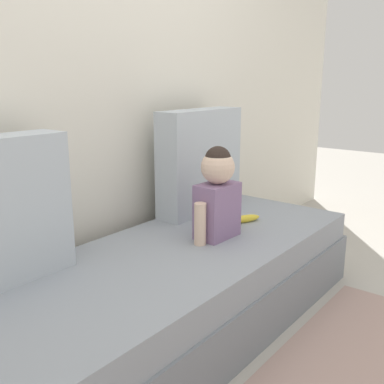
{
  "coord_description": "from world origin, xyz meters",
  "views": [
    {
      "loc": [
        -1.4,
        -1.23,
        1.16
      ],
      "look_at": [
        0.15,
        0.0,
        0.65
      ],
      "focal_mm": 41.79,
      "sensor_mm": 36.0,
      "label": 1
    }
  ],
  "objects_px": {
    "throw_pillow_left": "(1,211)",
    "toddler": "(217,193)",
    "throw_pillow_right": "(200,161)",
    "banana": "(246,219)",
    "couch": "(172,294)"
  },
  "relations": [
    {
      "from": "toddler",
      "to": "couch",
      "type": "bearing_deg",
      "value": 172.62
    },
    {
      "from": "throw_pillow_left",
      "to": "toddler",
      "type": "bearing_deg",
      "value": -20.84
    },
    {
      "from": "throw_pillow_right",
      "to": "couch",
      "type": "bearing_deg",
      "value": -153.29
    },
    {
      "from": "throw_pillow_left",
      "to": "toddler",
      "type": "xyz_separation_m",
      "value": [
        0.9,
        -0.34,
        -0.05
      ]
    },
    {
      "from": "throw_pillow_left",
      "to": "banana",
      "type": "bearing_deg",
      "value": -15.67
    },
    {
      "from": "throw_pillow_left",
      "to": "toddler",
      "type": "relative_size",
      "value": 1.24
    },
    {
      "from": "throw_pillow_right",
      "to": "toddler",
      "type": "relative_size",
      "value": 1.33
    },
    {
      "from": "couch",
      "to": "throw_pillow_left",
      "type": "xyz_separation_m",
      "value": [
        -0.61,
        0.3,
        0.48
      ]
    },
    {
      "from": "couch",
      "to": "throw_pillow_right",
      "type": "relative_size",
      "value": 3.7
    },
    {
      "from": "couch",
      "to": "toddler",
      "type": "distance_m",
      "value": 0.52
    },
    {
      "from": "throw_pillow_left",
      "to": "banana",
      "type": "xyz_separation_m",
      "value": [
        1.19,
        -0.33,
        -0.26
      ]
    },
    {
      "from": "throw_pillow_right",
      "to": "toddler",
      "type": "height_order",
      "value": "throw_pillow_right"
    },
    {
      "from": "couch",
      "to": "banana",
      "type": "bearing_deg",
      "value": -2.76
    },
    {
      "from": "banana",
      "to": "toddler",
      "type": "bearing_deg",
      "value": -177.92
    },
    {
      "from": "throw_pillow_right",
      "to": "toddler",
      "type": "xyz_separation_m",
      "value": [
        -0.31,
        -0.34,
        -0.07
      ]
    }
  ]
}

